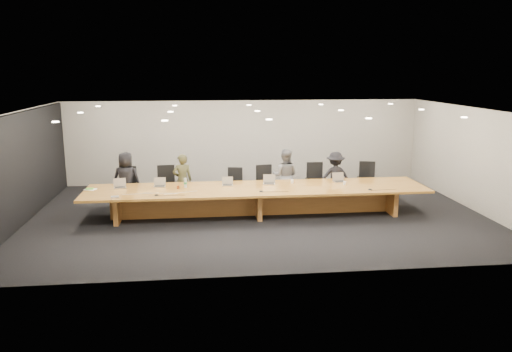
{
  "coord_description": "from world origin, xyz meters",
  "views": [
    {
      "loc": [
        -1.46,
        -12.76,
        3.82
      ],
      "look_at": [
        0.0,
        0.3,
        1.0
      ],
      "focal_mm": 35.0,
      "sensor_mm": 36.0,
      "label": 1
    }
  ],
  "objects_px": {
    "laptop_d": "(269,179)",
    "amber_mug": "(178,187)",
    "chair_far_left": "(127,187)",
    "person_c": "(285,176)",
    "conference_table": "(257,196)",
    "laptop_c": "(227,181)",
    "person_d": "(335,177)",
    "mic_center": "(261,191)",
    "chair_mid_left": "(234,185)",
    "laptop_e": "(340,177)",
    "paper_cup_near": "(292,182)",
    "chair_right": "(316,182)",
    "mic_right": "(370,189)",
    "chair_mid_right": "(266,184)",
    "person_b": "(183,180)",
    "laptop_a": "(120,183)",
    "person_a": "(126,180)",
    "water_bottle": "(185,183)",
    "laptop_b": "(159,182)",
    "paper_cup_far": "(345,183)",
    "mic_left": "(157,195)",
    "chair_left": "(166,186)",
    "chair_far_right": "(367,180)",
    "av_box": "(115,197)"
  },
  "relations": [
    {
      "from": "laptop_b",
      "to": "paper_cup_far",
      "type": "bearing_deg",
      "value": -2.74
    },
    {
      "from": "chair_mid_left",
      "to": "person_c",
      "type": "height_order",
      "value": "person_c"
    },
    {
      "from": "chair_left",
      "to": "paper_cup_near",
      "type": "distance_m",
      "value": 3.57
    },
    {
      "from": "chair_mid_right",
      "to": "paper_cup_far",
      "type": "height_order",
      "value": "chair_mid_right"
    },
    {
      "from": "paper_cup_far",
      "to": "mic_center",
      "type": "height_order",
      "value": "paper_cup_far"
    },
    {
      "from": "chair_right",
      "to": "chair_mid_right",
      "type": "bearing_deg",
      "value": -173.51
    },
    {
      "from": "chair_far_left",
      "to": "person_a",
      "type": "height_order",
      "value": "person_a"
    },
    {
      "from": "chair_mid_right",
      "to": "chair_mid_left",
      "type": "bearing_deg",
      "value": 159.59
    },
    {
      "from": "person_b",
      "to": "laptop_d",
      "type": "distance_m",
      "value": 2.49
    },
    {
      "from": "paper_cup_far",
      "to": "chair_mid_left",
      "type": "bearing_deg",
      "value": 156.66
    },
    {
      "from": "laptop_b",
      "to": "chair_left",
      "type": "bearing_deg",
      "value": 82.05
    },
    {
      "from": "chair_mid_right",
      "to": "person_c",
      "type": "xyz_separation_m",
      "value": [
        0.55,
        0.01,
        0.23
      ]
    },
    {
      "from": "chair_mid_right",
      "to": "mic_center",
      "type": "xyz_separation_m",
      "value": [
        -0.35,
        -1.65,
        0.21
      ]
    },
    {
      "from": "laptop_d",
      "to": "amber_mug",
      "type": "relative_size",
      "value": 3.81
    },
    {
      "from": "amber_mug",
      "to": "person_b",
      "type": "bearing_deg",
      "value": 85.56
    },
    {
      "from": "laptop_d",
      "to": "amber_mug",
      "type": "bearing_deg",
      "value": -163.07
    },
    {
      "from": "chair_left",
      "to": "amber_mug",
      "type": "xyz_separation_m",
      "value": [
        0.38,
        -1.11,
        0.21
      ]
    },
    {
      "from": "laptop_d",
      "to": "mic_right",
      "type": "bearing_deg",
      "value": -10.41
    },
    {
      "from": "chair_far_left",
      "to": "person_c",
      "type": "height_order",
      "value": "person_c"
    },
    {
      "from": "chair_mid_left",
      "to": "paper_cup_near",
      "type": "height_order",
      "value": "chair_mid_left"
    },
    {
      "from": "chair_left",
      "to": "laptop_d",
      "type": "distance_m",
      "value": 2.95
    },
    {
      "from": "chair_mid_left",
      "to": "chair_far_right",
      "type": "xyz_separation_m",
      "value": [
        3.98,
        0.0,
        0.05
      ]
    },
    {
      "from": "chair_right",
      "to": "person_b",
      "type": "distance_m",
      "value": 3.9
    },
    {
      "from": "person_d",
      "to": "chair_far_right",
      "type": "bearing_deg",
      "value": -168.77
    },
    {
      "from": "chair_far_left",
      "to": "person_a",
      "type": "bearing_deg",
      "value": -72.81
    },
    {
      "from": "chair_mid_right",
      "to": "laptop_c",
      "type": "distance_m",
      "value": 1.48
    },
    {
      "from": "chair_far_left",
      "to": "chair_right",
      "type": "bearing_deg",
      "value": 6.99
    },
    {
      "from": "chair_left",
      "to": "chair_far_left",
      "type": "bearing_deg",
      "value": 171.38
    },
    {
      "from": "chair_far_left",
      "to": "amber_mug",
      "type": "height_order",
      "value": "chair_far_left"
    },
    {
      "from": "laptop_a",
      "to": "mic_left",
      "type": "height_order",
      "value": "laptop_a"
    },
    {
      "from": "chair_right",
      "to": "person_a",
      "type": "relative_size",
      "value": 0.72
    },
    {
      "from": "person_b",
      "to": "laptop_a",
      "type": "bearing_deg",
      "value": 16.18
    },
    {
      "from": "laptop_a",
      "to": "mic_left",
      "type": "bearing_deg",
      "value": -53.23
    },
    {
      "from": "chair_mid_left",
      "to": "laptop_e",
      "type": "distance_m",
      "value": 3.04
    },
    {
      "from": "mic_left",
      "to": "chair_left",
      "type": "bearing_deg",
      "value": 85.88
    },
    {
      "from": "mic_left",
      "to": "person_c",
      "type": "bearing_deg",
      "value": 26.51
    },
    {
      "from": "laptop_e",
      "to": "amber_mug",
      "type": "bearing_deg",
      "value": 177.1
    },
    {
      "from": "av_box",
      "to": "mic_center",
      "type": "bearing_deg",
      "value": -6.86
    },
    {
      "from": "paper_cup_near",
      "to": "mic_right",
      "type": "relative_size",
      "value": 0.78
    },
    {
      "from": "person_c",
      "to": "laptop_d",
      "type": "height_order",
      "value": "person_c"
    },
    {
      "from": "chair_right",
      "to": "mic_left",
      "type": "xyz_separation_m",
      "value": [
        -4.47,
        -1.86,
        0.19
      ]
    },
    {
      "from": "person_d",
      "to": "mic_center",
      "type": "height_order",
      "value": "person_d"
    },
    {
      "from": "chair_mid_left",
      "to": "chair_far_right",
      "type": "distance_m",
      "value": 3.98
    },
    {
      "from": "chair_mid_right",
      "to": "water_bottle",
      "type": "relative_size",
      "value": 4.57
    },
    {
      "from": "chair_right",
      "to": "person_b",
      "type": "relative_size",
      "value": 0.76
    },
    {
      "from": "person_b",
      "to": "av_box",
      "type": "relative_size",
      "value": 7.87
    },
    {
      "from": "amber_mug",
      "to": "paper_cup_near",
      "type": "bearing_deg",
      "value": 5.93
    },
    {
      "from": "chair_far_right",
      "to": "laptop_d",
      "type": "height_order",
      "value": "chair_far_right"
    },
    {
      "from": "chair_right",
      "to": "laptop_e",
      "type": "height_order",
      "value": "chair_right"
    },
    {
      "from": "conference_table",
      "to": "laptop_c",
      "type": "relative_size",
      "value": 30.65
    }
  ]
}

